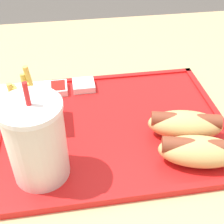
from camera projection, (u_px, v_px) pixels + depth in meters
The scene contains 7 objects.
food_tray at pixel (112, 126), 0.59m from camera, with size 0.43×0.34×0.01m.
soda_cup at pixel (37, 141), 0.46m from camera, with size 0.09×0.09×0.17m.
hot_dog_far at pixel (199, 151), 0.50m from camera, with size 0.14×0.09×0.05m.
hot_dog_near at pixel (185, 124), 0.55m from camera, with size 0.14×0.09×0.05m.
fries_carton at pixel (28, 109), 0.57m from camera, with size 0.09×0.07×0.12m.
sauce_cup_mayo at pixel (84, 85), 0.68m from camera, with size 0.05×0.05×0.02m.
sauce_cup_ketchup at pixel (56, 88), 0.67m from camera, with size 0.05×0.05×0.02m.
Camera 1 is at (0.04, 0.41, 1.15)m, focal length 50.00 mm.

